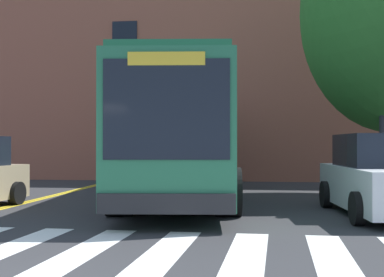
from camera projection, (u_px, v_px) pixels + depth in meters
The scene contains 7 objects.
crosswalk at pixel (5, 250), 7.90m from camera, with size 14.88×4.51×0.01m.
lane_line_yellow_inner at pixel (106, 182), 22.12m from camera, with size 0.12×36.00×0.01m, color gold.
lane_line_yellow_outer at pixel (110, 182), 22.10m from camera, with size 0.12×36.00×0.01m, color gold.
city_bus at pixel (181, 135), 15.38m from camera, with size 3.82×12.24×3.48m.
car_white_far_lane at pixel (383, 178), 11.79m from camera, with size 2.43×4.86×1.80m.
car_silver_behind_bus at pixel (199, 159), 26.31m from camera, with size 2.30×4.91×1.93m.
building_facade at pixel (146, 60), 27.46m from camera, with size 34.61×8.58×11.78m.
Camera 1 is at (3.78, -4.70, 1.57)m, focal length 50.00 mm.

